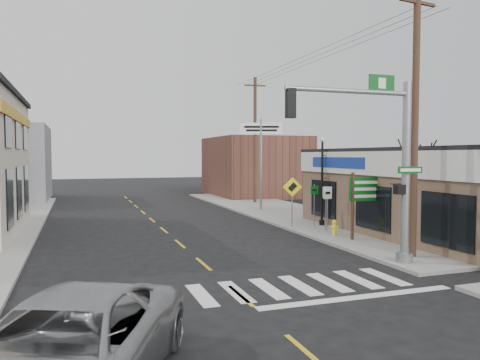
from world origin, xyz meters
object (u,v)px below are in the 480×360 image
object	(u,v)px
guide_sign	(366,196)
lamp_post	(323,174)
utility_pole_near	(415,119)
suv	(65,352)
fire_hydrant	(334,227)
dance_center_sign	(261,141)
traffic_signal_pole	(388,152)
utility_pole_far	(255,139)
bare_tree	(417,147)

from	to	relation	value
guide_sign	lamp_post	distance (m)	4.43
guide_sign	utility_pole_near	size ratio (longest dim) A/B	0.30
suv	fire_hydrant	size ratio (longest dim) A/B	8.13
dance_center_sign	lamp_post	bearing A→B (deg)	-64.93
traffic_signal_pole	utility_pole_near	distance (m)	2.20
lamp_post	utility_pole_near	xyz separation A→B (m)	(-0.76, -8.06, 2.35)
utility_pole_near	utility_pole_far	xyz separation A→B (m)	(1.70, 20.65, 0.00)
suv	traffic_signal_pole	bearing A→B (deg)	53.32
traffic_signal_pole	utility_pole_near	xyz separation A→B (m)	(1.68, 0.69, 1.24)
bare_tree	utility_pole_near	world-z (taller)	utility_pole_near
suv	guide_sign	xyz separation A→B (m)	(12.42, 10.20, 1.23)
suv	guide_sign	world-z (taller)	guide_sign
suv	bare_tree	size ratio (longest dim) A/B	1.13
suv	utility_pole_near	distance (m)	14.26
fire_hydrant	dance_center_sign	size ratio (longest dim) A/B	0.12
suv	utility_pole_far	world-z (taller)	utility_pole_far
traffic_signal_pole	dance_center_sign	distance (m)	16.74
guide_sign	dance_center_sign	world-z (taller)	dance_center_sign
lamp_post	traffic_signal_pole	bearing A→B (deg)	-122.36
suv	utility_pole_near	size ratio (longest dim) A/B	0.60
traffic_signal_pole	guide_sign	distance (m)	5.27
bare_tree	utility_pole_far	xyz separation A→B (m)	(-1.15, 17.41, 0.97)
dance_center_sign	traffic_signal_pole	bearing A→B (deg)	-75.03
traffic_signal_pole	lamp_post	distance (m)	9.14
traffic_signal_pole	guide_sign	size ratio (longest dim) A/B	2.16
lamp_post	utility_pole_near	distance (m)	8.43
guide_sign	utility_pole_near	world-z (taller)	utility_pole_near
dance_center_sign	guide_sign	bearing A→B (deg)	-67.26
guide_sign	traffic_signal_pole	bearing A→B (deg)	-110.08
fire_hydrant	traffic_signal_pole	bearing A→B (deg)	-103.20
guide_sign	lamp_post	xyz separation A→B (m)	(0.25, 4.35, 0.81)
lamp_post	utility_pole_far	xyz separation A→B (m)	(0.94, 12.59, 2.35)
suv	traffic_signal_pole	xyz separation A→B (m)	(10.23, 5.81, 3.14)
traffic_signal_pole	suv	bearing A→B (deg)	-149.70
suv	bare_tree	distance (m)	18.01
guide_sign	bare_tree	distance (m)	3.24
traffic_signal_pole	dance_center_sign	bearing A→B (deg)	83.88
fire_hydrant	dance_center_sign	xyz separation A→B (m)	(0.67, 10.95, 4.36)
suv	traffic_signal_pole	distance (m)	12.18
fire_hydrant	utility_pole_far	distance (m)	16.50
guide_sign	fire_hydrant	distance (m)	2.16
lamp_post	utility_pole_far	size ratio (longest dim) A/B	0.47
suv	utility_pole_far	bearing A→B (deg)	87.10
utility_pole_near	guide_sign	bearing A→B (deg)	74.65
utility_pole_near	suv	bearing A→B (deg)	-158.92
traffic_signal_pole	dance_center_sign	world-z (taller)	traffic_signal_pole
guide_sign	dance_center_sign	size ratio (longest dim) A/B	0.48
traffic_signal_pole	utility_pole_far	size ratio (longest dim) A/B	0.65
suv	guide_sign	bearing A→B (deg)	63.12
lamp_post	utility_pole_far	distance (m)	12.84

